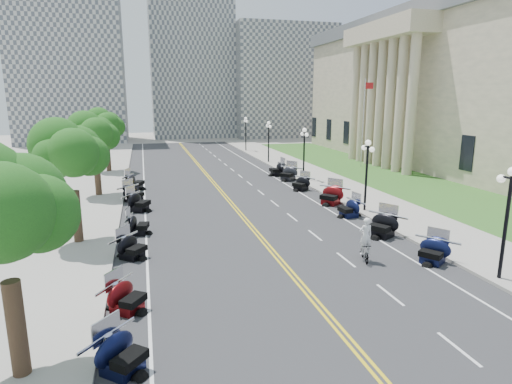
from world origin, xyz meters
TOP-DOWN VIEW (x-y plane):
  - ground at (0.00, 0.00)m, footprint 160.00×160.00m
  - road at (0.00, 10.00)m, footprint 16.00×90.00m
  - centerline_yellow_a at (-0.12, 10.00)m, footprint 0.12×90.00m
  - centerline_yellow_b at (0.12, 10.00)m, footprint 0.12×90.00m
  - edge_line_north at (6.40, 10.00)m, footprint 0.12×90.00m
  - edge_line_south at (-6.40, 10.00)m, footprint 0.12×90.00m
  - lane_dash_3 at (3.20, -12.00)m, footprint 0.12×2.00m
  - lane_dash_4 at (3.20, -8.00)m, footprint 0.12×2.00m
  - lane_dash_5 at (3.20, -4.00)m, footprint 0.12×2.00m
  - lane_dash_6 at (3.20, 0.00)m, footprint 0.12×2.00m
  - lane_dash_7 at (3.20, 4.00)m, footprint 0.12×2.00m
  - lane_dash_8 at (3.20, 8.00)m, footprint 0.12×2.00m
  - lane_dash_9 at (3.20, 12.00)m, footprint 0.12×2.00m
  - lane_dash_10 at (3.20, 16.00)m, footprint 0.12×2.00m
  - lane_dash_11 at (3.20, 20.00)m, footprint 0.12×2.00m
  - lane_dash_12 at (3.20, 24.00)m, footprint 0.12×2.00m
  - lane_dash_13 at (3.20, 28.00)m, footprint 0.12×2.00m
  - lane_dash_14 at (3.20, 32.00)m, footprint 0.12×2.00m
  - lane_dash_15 at (3.20, 36.00)m, footprint 0.12×2.00m
  - lane_dash_16 at (3.20, 40.00)m, footprint 0.12×2.00m
  - lane_dash_17 at (3.20, 44.00)m, footprint 0.12×2.00m
  - lane_dash_18 at (3.20, 48.00)m, footprint 0.12×2.00m
  - lane_dash_19 at (3.20, 52.00)m, footprint 0.12×2.00m
  - sidewalk_north at (10.50, 10.00)m, footprint 5.00×90.00m
  - sidewalk_south at (-10.50, 10.00)m, footprint 5.00×90.00m
  - lawn at (17.50, 18.00)m, footprint 9.00×60.00m
  - civic_building at (32.00, 22.00)m, footprint 26.00×51.00m
  - distant_block_a at (-18.00, 62.00)m, footprint 18.00×14.00m
  - distant_block_b at (4.00, 68.00)m, footprint 16.00×12.00m
  - distant_block_c at (22.00, 65.00)m, footprint 20.00×14.00m
  - street_lamp_1 at (8.60, -8.00)m, footprint 0.50×1.20m
  - street_lamp_2 at (8.60, 4.00)m, footprint 0.50×1.20m
  - street_lamp_3 at (8.60, 16.00)m, footprint 0.50×1.20m
  - street_lamp_4 at (8.60, 28.00)m, footprint 0.50×1.20m
  - street_lamp_5 at (8.60, 40.00)m, footprint 0.50×1.20m
  - flagpole at (18.00, 22.00)m, footprint 1.10×0.20m
  - tree_1 at (-10.00, -10.00)m, footprint 4.80×4.80m
  - tree_2 at (-10.00, 2.00)m, footprint 4.80×4.80m
  - tree_3 at (-10.00, 14.00)m, footprint 4.80×4.80m
  - tree_4 at (-10.00, 26.00)m, footprint 4.80×4.80m
  - motorcycle_n_4 at (7.10, -5.45)m, footprint 2.64×2.64m
  - motorcycle_n_5 at (6.86, -1.20)m, footprint 2.94×2.94m
  - motorcycle_n_6 at (6.94, 3.12)m, footprint 2.11×2.11m
  - motorcycle_n_7 at (7.21, 6.62)m, footprint 3.10×3.10m
  - motorcycle_n_8 at (6.80, 11.91)m, footprint 2.62×2.62m
  - motorcycle_n_9 at (7.20, 16.46)m, footprint 3.03×3.03m
  - motorcycle_n_10 at (6.95, 19.24)m, footprint 2.32×2.32m
  - motorcycle_s_3 at (-7.21, -10.48)m, footprint 2.68×2.68m
  - motorcycle_s_4 at (-7.19, -6.70)m, footprint 2.58×2.58m
  - motorcycle_s_5 at (-7.10, -1.07)m, footprint 2.60×2.60m
  - motorcycle_s_6 at (-6.84, 2.83)m, footprint 2.17×2.17m
  - motorcycle_s_7 at (-6.81, 8.27)m, footprint 2.88×2.88m
  - motorcycle_s_8 at (-7.22, 11.45)m, footprint 2.82×2.82m
  - motorcycle_s_9 at (-7.18, 15.88)m, footprint 2.78×2.78m
  - bicycle at (4.02, -4.36)m, footprint 0.88×1.64m
  - cyclist_rider at (4.02, -4.36)m, footprint 0.68×0.45m

SIDE VIEW (x-z plane):
  - ground at x=0.00m, z-range 0.00..0.00m
  - road at x=0.00m, z-range 0.00..0.01m
  - centerline_yellow_a at x=-0.12m, z-range 0.01..0.01m
  - centerline_yellow_b at x=0.12m, z-range 0.01..0.01m
  - edge_line_north at x=6.40m, z-range 0.01..0.01m
  - edge_line_south at x=-6.40m, z-range 0.01..0.01m
  - lane_dash_3 at x=3.20m, z-range 0.01..0.01m
  - lane_dash_4 at x=3.20m, z-range 0.01..0.01m
  - lane_dash_5 at x=3.20m, z-range 0.01..0.01m
  - lane_dash_6 at x=3.20m, z-range 0.01..0.01m
  - lane_dash_7 at x=3.20m, z-range 0.01..0.01m
  - lane_dash_8 at x=3.20m, z-range 0.01..0.01m
  - lane_dash_9 at x=3.20m, z-range 0.01..0.01m
  - lane_dash_10 at x=3.20m, z-range 0.01..0.01m
  - lane_dash_11 at x=3.20m, z-range 0.01..0.01m
  - lane_dash_12 at x=3.20m, z-range 0.01..0.01m
  - lane_dash_13 at x=3.20m, z-range 0.01..0.01m
  - lane_dash_14 at x=3.20m, z-range 0.01..0.01m
  - lane_dash_15 at x=3.20m, z-range 0.01..0.01m
  - lane_dash_16 at x=3.20m, z-range 0.01..0.01m
  - lane_dash_17 at x=3.20m, z-range 0.01..0.01m
  - lane_dash_18 at x=3.20m, z-range 0.01..0.01m
  - lane_dash_19 at x=3.20m, z-range 0.01..0.01m
  - lawn at x=17.50m, z-range 0.00..0.10m
  - sidewalk_north at x=10.50m, z-range 0.00..0.15m
  - sidewalk_south at x=-10.50m, z-range 0.00..0.15m
  - bicycle at x=4.02m, z-range 0.00..0.95m
  - motorcycle_s_5 at x=-7.10m, z-range 0.00..1.29m
  - motorcycle_s_4 at x=-7.19m, z-range 0.00..1.30m
  - motorcycle_s_6 at x=-6.84m, z-range 0.00..1.30m
  - motorcycle_s_3 at x=-7.21m, z-range 0.00..1.33m
  - motorcycle_n_4 at x=7.10m, z-range 0.00..1.33m
  - motorcycle_n_6 at x=6.94m, z-range 0.00..1.34m
  - motorcycle_n_8 at x=6.80m, z-range 0.00..1.34m
  - motorcycle_s_8 at x=-7.22m, z-range 0.00..1.40m
  - motorcycle_s_7 at x=-6.81m, z-range 0.00..1.48m
  - motorcycle_n_5 at x=6.86m, z-range 0.00..1.50m
  - motorcycle_s_9 at x=-7.18m, z-range 0.00..1.51m
  - motorcycle_n_9 at x=7.20m, z-range 0.00..1.51m
  - motorcycle_n_10 at x=6.95m, z-range 0.00..1.52m
  - motorcycle_n_7 at x=7.21m, z-range 0.00..1.55m
  - cyclist_rider at x=4.02m, z-range 0.95..2.82m
  - street_lamp_1 at x=8.60m, z-range 0.15..5.05m
  - street_lamp_2 at x=8.60m, z-range 0.15..5.05m
  - street_lamp_3 at x=8.60m, z-range 0.15..5.05m
  - street_lamp_4 at x=8.60m, z-range 0.15..5.05m
  - street_lamp_5 at x=8.60m, z-range 0.15..5.05m
  - tree_1 at x=-10.00m, z-range 0.15..9.35m
  - tree_2 at x=-10.00m, z-range 0.15..9.35m
  - tree_3 at x=-10.00m, z-range 0.15..9.35m
  - tree_4 at x=-10.00m, z-range 0.15..9.35m
  - flagpole at x=18.00m, z-range 0.00..10.00m
  - civic_building at x=32.00m, z-range 0.00..17.80m
  - distant_block_c at x=22.00m, z-range 0.00..22.00m
  - distant_block_a at x=-18.00m, z-range 0.00..26.00m
  - distant_block_b at x=4.00m, z-range 0.00..30.00m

